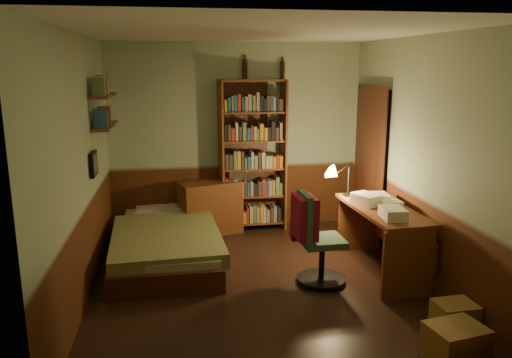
{
  "coord_description": "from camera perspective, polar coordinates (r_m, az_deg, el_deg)",
  "views": [
    {
      "loc": [
        -0.82,
        -4.89,
        2.3
      ],
      "look_at": [
        0.0,
        0.25,
        1.1
      ],
      "focal_mm": 35.0,
      "sensor_mm": 36.0,
      "label": 1
    }
  ],
  "objects": [
    {
      "name": "floor",
      "position": [
        5.47,
        0.42,
        -12.01
      ],
      "size": [
        3.5,
        4.0,
        0.02
      ],
      "primitive_type": "cube",
      "color": "black",
      "rests_on": "ground"
    },
    {
      "name": "ceiling",
      "position": [
        4.97,
        0.47,
        16.57
      ],
      "size": [
        3.5,
        4.0,
        0.02
      ],
      "primitive_type": "cube",
      "color": "silver",
      "rests_on": "wall_back"
    },
    {
      "name": "wall_back",
      "position": [
        7.02,
        -2.27,
        4.78
      ],
      "size": [
        3.5,
        0.02,
        2.6
      ],
      "primitive_type": "cube",
      "color": "#95A989",
      "rests_on": "ground"
    },
    {
      "name": "wall_left",
      "position": [
        5.08,
        -19.55,
        0.87
      ],
      "size": [
        0.02,
        4.0,
        2.6
      ],
      "primitive_type": "cube",
      "color": "#95A989",
      "rests_on": "ground"
    },
    {
      "name": "wall_right",
      "position": [
        5.62,
        18.47,
        2.06
      ],
      "size": [
        0.02,
        4.0,
        2.6
      ],
      "primitive_type": "cube",
      "color": "#95A989",
      "rests_on": "ground"
    },
    {
      "name": "wall_front",
      "position": [
        3.15,
        6.51,
        -5.56
      ],
      "size": [
        3.5,
        0.02,
        2.6
      ],
      "primitive_type": "cube",
      "color": "#95A989",
      "rests_on": "ground"
    },
    {
      "name": "doorway",
      "position": [
        6.81,
        13.01,
        1.65
      ],
      "size": [
        0.06,
        0.9,
        2.0
      ],
      "primitive_type": "cube",
      "color": "black",
      "rests_on": "ground"
    },
    {
      "name": "door_trim",
      "position": [
        6.8,
        12.74,
        1.64
      ],
      "size": [
        0.02,
        0.98,
        2.08
      ],
      "primitive_type": "cube",
      "color": "#3B1C12",
      "rests_on": "ground"
    },
    {
      "name": "bed",
      "position": [
        6.16,
        -10.19,
        -5.92
      ],
      "size": [
        1.19,
        2.2,
        0.65
      ],
      "primitive_type": "cube",
      "rotation": [
        0.0,
        0.0,
        0.01
      ],
      "color": "#5D6E37",
      "rests_on": "ground"
    },
    {
      "name": "dresser",
      "position": [
        6.94,
        -5.23,
        -3.26
      ],
      "size": [
        0.91,
        0.64,
        0.73
      ],
      "primitive_type": "cube",
      "rotation": [
        0.0,
        0.0,
        0.3
      ],
      "color": "#5C3117",
      "rests_on": "ground"
    },
    {
      "name": "mini_stereo",
      "position": [
        6.99,
        -2.01,
        0.5
      ],
      "size": [
        0.27,
        0.25,
        0.12
      ],
      "primitive_type": "cube",
      "rotation": [
        0.0,
        0.0,
        -0.42
      ],
      "color": "#B2B2B7",
      "rests_on": "dresser"
    },
    {
      "name": "bookshelf",
      "position": [
        6.93,
        -0.4,
        2.61
      ],
      "size": [
        0.93,
        0.39,
        2.1
      ],
      "primitive_type": "cube",
      "rotation": [
        0.0,
        0.0,
        0.13
      ],
      "color": "#5C3117",
      "rests_on": "ground"
    },
    {
      "name": "bottle_left",
      "position": [
        6.91,
        -1.27,
        12.44
      ],
      "size": [
        0.09,
        0.09,
        0.26
      ],
      "primitive_type": "cylinder",
      "rotation": [
        0.0,
        0.0,
        0.29
      ],
      "color": "black",
      "rests_on": "bookshelf"
    },
    {
      "name": "bottle_right",
      "position": [
        7.0,
        3.06,
        12.32
      ],
      "size": [
        0.07,
        0.07,
        0.23
      ],
      "primitive_type": "cylinder",
      "rotation": [
        0.0,
        0.0,
        -0.1
      ],
      "color": "black",
      "rests_on": "bookshelf"
    },
    {
      "name": "desk",
      "position": [
        5.82,
        14.08,
        -6.74
      ],
      "size": [
        0.65,
        1.43,
        0.75
      ],
      "primitive_type": "cube",
      "rotation": [
        0.0,
        0.0,
        0.05
      ],
      "color": "#5C3117",
      "rests_on": "ground"
    },
    {
      "name": "paper_stack",
      "position": [
        5.78,
        12.49,
        -2.26
      ],
      "size": [
        0.33,
        0.37,
        0.12
      ],
      "primitive_type": "cube",
      "rotation": [
        0.0,
        0.0,
        0.43
      ],
      "color": "silver",
      "rests_on": "desk"
    },
    {
      "name": "desk_lamp",
      "position": [
        6.05,
        10.57,
        1.05
      ],
      "size": [
        0.22,
        0.22,
        0.64
      ],
      "primitive_type": "cone",
      "rotation": [
        0.0,
        0.0,
        0.18
      ],
      "color": "black",
      "rests_on": "desk"
    },
    {
      "name": "office_chair",
      "position": [
        5.37,
        7.59,
        -7.08
      ],
      "size": [
        0.48,
        0.42,
        0.93
      ],
      "primitive_type": "cube",
      "rotation": [
        0.0,
        0.0,
        0.03
      ],
      "color": "#31563D",
      "rests_on": "ground"
    },
    {
      "name": "red_jacket",
      "position": [
        5.39,
        7.84,
        0.58
      ],
      "size": [
        0.28,
        0.41,
        0.44
      ],
      "primitive_type": "cube",
      "rotation": [
        0.0,
        0.0,
        0.22
      ],
      "color": "maroon",
      "rests_on": "office_chair"
    },
    {
      "name": "wall_shelf_lower",
      "position": [
        6.08,
        -16.84,
        5.83
      ],
      "size": [
        0.2,
        0.9,
        0.03
      ],
      "primitive_type": "cube",
      "color": "#5C3117",
      "rests_on": "wall_left"
    },
    {
      "name": "wall_shelf_upper",
      "position": [
        6.05,
        -17.06,
        9.11
      ],
      "size": [
        0.2,
        0.9,
        0.03
      ],
      "primitive_type": "cube",
      "color": "#5C3117",
      "rests_on": "wall_left"
    },
    {
      "name": "framed_picture",
      "position": [
        5.66,
        -18.06,
        1.65
      ],
      "size": [
        0.04,
        0.32,
        0.26
      ],
      "primitive_type": "cube",
      "color": "black",
      "rests_on": "wall_left"
    },
    {
      "name": "cardboard_box_a",
      "position": [
        4.39,
        21.8,
        -17.17
      ],
      "size": [
        0.48,
        0.41,
        0.32
      ],
      "primitive_type": "cube",
      "rotation": [
        0.0,
        0.0,
        0.18
      ],
      "color": "olive",
      "rests_on": "ground"
    },
    {
      "name": "cardboard_box_b",
      "position": [
        4.91,
        21.76,
        -14.31
      ],
      "size": [
        0.36,
        0.3,
        0.24
      ],
      "primitive_type": "cube",
      "rotation": [
        0.0,
        0.0,
        0.05
      ],
      "color": "olive",
      "rests_on": "ground"
    }
  ]
}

